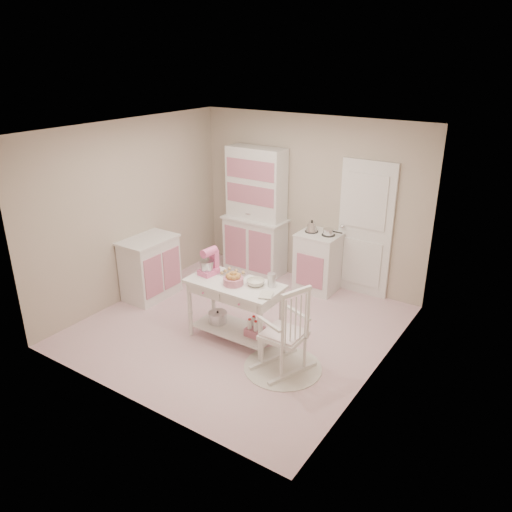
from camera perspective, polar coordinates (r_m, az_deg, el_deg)
The scene contains 14 objects.
room_shell at distance 6.15m, azimuth -2.09°, elevation 5.41°, with size 3.84×3.84×2.62m.
door at distance 7.50m, azimuth 12.36°, elevation 2.98°, with size 0.82×0.05×2.04m, color white.
hutch at distance 8.10m, azimuth -0.11°, elevation 5.10°, with size 1.06×0.50×2.08m, color white.
stove at distance 7.69m, azimuth 7.14°, elevation -0.63°, with size 0.62×0.57×0.92m, color white.
base_cabinet at distance 7.58m, azimuth -12.01°, elevation -1.32°, with size 0.54×0.84×0.92m, color white.
lace_rug at distance 5.99m, azimuth 3.08°, elevation -12.60°, with size 0.92×0.92×0.01m, color white.
rocking_chair at distance 5.70m, azimuth 3.20°, elevation -8.11°, with size 0.48×0.72×1.10m, color white.
work_table at distance 6.34m, azimuth -2.42°, elevation -6.31°, with size 1.20×0.60×0.80m, color white.
stand_mixer at distance 6.34m, azimuth -5.47°, elevation -0.68°, with size 0.20×0.28×0.34m, color pink.
cookie_tray at distance 6.37m, azimuth -2.62°, elevation -2.08°, with size 0.34×0.24×0.02m, color silver.
bread_basket at distance 6.09m, azimuth -2.61°, elevation -2.87°, with size 0.25×0.25×0.09m, color #C67289.
mixing_bowl at distance 6.07m, azimuth -0.05°, elevation -3.06°, with size 0.22×0.22×0.07m, color silver.
metal_pitcher at distance 6.02m, azimuth 1.81°, elevation -2.76°, with size 0.10×0.10×0.17m, color silver.
recipe_book at distance 5.83m, azimuth 0.42°, elevation -4.42°, with size 0.15×0.20×0.02m, color silver.
Camera 1 is at (3.44, -4.78, 3.43)m, focal length 35.00 mm.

